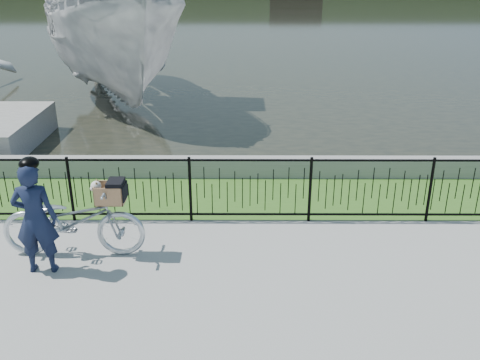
{
  "coord_description": "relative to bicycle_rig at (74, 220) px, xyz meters",
  "views": [
    {
      "loc": [
        -0.14,
        -6.55,
        4.15
      ],
      "look_at": [
        -0.17,
        1.0,
        1.0
      ],
      "focal_mm": 40.0,
      "sensor_mm": 36.0,
      "label": 1
    }
  ],
  "objects": [
    {
      "name": "quay_wall",
      "position": [
        2.62,
        3.11,
        -0.36
      ],
      "size": [
        60.0,
        0.3,
        0.4
      ],
      "primitive_type": "cube",
      "color": "gray",
      "rests_on": "ground"
    },
    {
      "name": "boat_near",
      "position": [
        -1.44,
        9.41,
        1.34
      ],
      "size": [
        6.91,
        9.82,
        5.35
      ],
      "color": "#AFB0AF",
      "rests_on": "water"
    },
    {
      "name": "ground",
      "position": [
        2.62,
        -0.49,
        -0.56
      ],
      "size": [
        120.0,
        120.0,
        0.0
      ],
      "primitive_type": "plane",
      "color": "gray",
      "rests_on": "ground"
    },
    {
      "name": "cyclist",
      "position": [
        -0.37,
        -0.46,
        0.28
      ],
      "size": [
        0.62,
        0.43,
        1.71
      ],
      "color": "#121932",
      "rests_on": "ground"
    },
    {
      "name": "fence",
      "position": [
        2.62,
        1.11,
        0.01
      ],
      "size": [
        14.0,
        0.06,
        1.15
      ],
      "primitive_type": null,
      "color": "black",
      "rests_on": "ground"
    },
    {
      "name": "bicycle_rig",
      "position": [
        0.0,
        0.0,
        0.0
      ],
      "size": [
        2.12,
        0.74,
        1.22
      ],
      "color": "silver",
      "rests_on": "ground"
    },
    {
      "name": "water",
      "position": [
        2.62,
        32.51,
        -0.56
      ],
      "size": [
        120.0,
        120.0,
        0.0
      ],
      "primitive_type": "plane",
      "color": "black",
      "rests_on": "ground"
    },
    {
      "name": "grass_strip",
      "position": [
        2.62,
        2.11,
        -0.56
      ],
      "size": [
        60.0,
        2.0,
        0.01
      ],
      "primitive_type": "cube",
      "color": "#37641F",
      "rests_on": "ground"
    }
  ]
}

